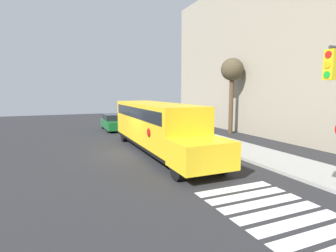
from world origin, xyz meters
TOP-DOWN VIEW (x-y plane):
  - ground_plane at (0.00, 0.00)m, footprint 60.00×60.00m
  - sidewalk_strip at (0.00, 6.50)m, footprint 44.00×3.00m
  - building_backdrop at (0.00, 13.00)m, footprint 32.00×4.00m
  - crosswalk_stripes at (9.64, 2.00)m, footprint 5.40×3.20m
  - school_bus at (0.17, 1.50)m, footprint 11.63×2.57m
  - parked_car at (-9.98, 0.94)m, footprint 4.47×1.86m
  - tree_near_sidewalk at (-3.83, 9.91)m, footprint 1.92×1.92m

SIDE VIEW (x-z plane):
  - ground_plane at x=0.00m, z-range 0.00..0.00m
  - crosswalk_stripes at x=9.64m, z-range 0.00..0.01m
  - sidewalk_strip at x=0.00m, z-range 0.00..0.15m
  - parked_car at x=-9.98m, z-range 0.00..1.50m
  - school_bus at x=0.17m, z-range 0.23..3.18m
  - tree_near_sidewalk at x=-3.83m, z-range 2.02..8.52m
  - building_backdrop at x=0.00m, z-range 0.00..13.70m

